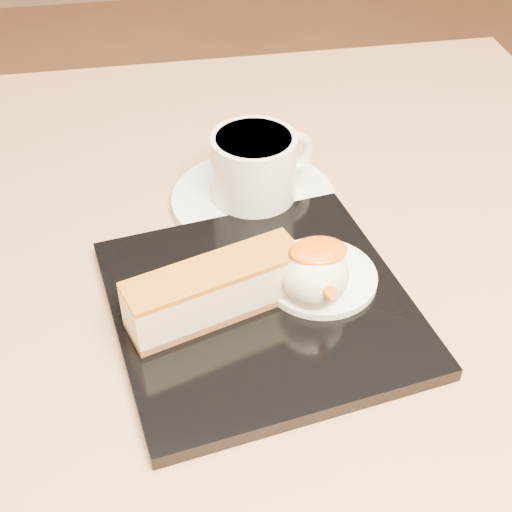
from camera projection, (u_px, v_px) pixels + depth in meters
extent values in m
cylinder|color=black|center=(243.00, 512.00, 0.82)|extent=(0.08, 0.08, 0.66)
cube|color=#905C34|center=(237.00, 295.00, 0.59)|extent=(0.80, 0.80, 0.04)
cube|color=black|center=(260.00, 306.00, 0.55)|extent=(0.25, 0.25, 0.01)
cube|color=brown|center=(216.00, 308.00, 0.53)|extent=(0.14, 0.07, 0.01)
cube|color=beige|center=(215.00, 289.00, 0.52)|extent=(0.14, 0.07, 0.03)
cube|color=#975710|center=(214.00, 270.00, 0.51)|extent=(0.14, 0.07, 0.00)
cylinder|color=white|center=(320.00, 277.00, 0.56)|extent=(0.09, 0.09, 0.01)
sphere|color=white|center=(315.00, 274.00, 0.53)|extent=(0.05, 0.05, 0.05)
ellipsoid|color=#FF5808|center=(318.00, 251.00, 0.52)|extent=(0.04, 0.03, 0.01)
ellipsoid|color=green|center=(277.00, 261.00, 0.57)|extent=(0.02, 0.02, 0.00)
ellipsoid|color=green|center=(290.00, 254.00, 0.57)|extent=(0.02, 0.02, 0.00)
ellipsoid|color=green|center=(264.00, 255.00, 0.57)|extent=(0.01, 0.02, 0.00)
cylinder|color=white|center=(254.00, 200.00, 0.65)|extent=(0.15, 0.15, 0.01)
cylinder|color=white|center=(254.00, 168.00, 0.63)|extent=(0.08, 0.08, 0.06)
cylinder|color=black|center=(254.00, 139.00, 0.61)|extent=(0.07, 0.07, 0.00)
torus|color=white|center=(293.00, 154.00, 0.65)|extent=(0.04, 0.03, 0.04)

